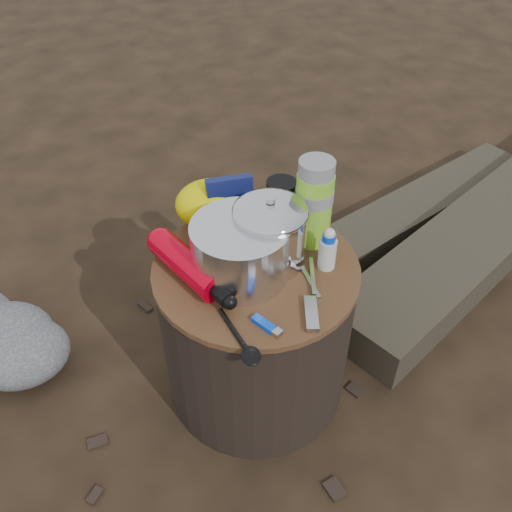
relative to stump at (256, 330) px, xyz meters
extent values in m
plane|color=black|center=(0.00, 0.00, -0.22)|extent=(60.00, 60.00, 0.00)
cylinder|color=black|center=(0.00, 0.00, 0.00)|extent=(0.48, 0.48, 0.45)
cube|color=#322C22|center=(0.98, 0.48, -0.15)|extent=(1.52, 1.16, 0.14)
cube|color=#322C22|center=(0.79, 0.68, -0.18)|extent=(1.02, 0.66, 0.09)
cylinder|color=silver|center=(-0.04, -0.01, 0.29)|extent=(0.22, 0.22, 0.13)
cylinder|color=silver|center=(0.04, 0.02, 0.31)|extent=(0.17, 0.17, 0.17)
cylinder|color=#81C52A|center=(0.15, 0.08, 0.33)|extent=(0.09, 0.09, 0.22)
cylinder|color=black|center=(0.09, 0.17, 0.28)|extent=(0.07, 0.07, 0.11)
ellipsoid|color=#ECDC00|center=(-0.08, 0.19, 0.28)|extent=(0.17, 0.14, 0.12)
cube|color=#0F164F|center=(-0.04, 0.16, 0.29)|extent=(0.11, 0.03, 0.14)
cube|color=#083CCC|center=(-0.01, -0.18, 0.23)|extent=(0.06, 0.07, 0.01)
cube|color=#AEAEB2|center=(0.09, -0.17, 0.23)|extent=(0.04, 0.10, 0.01)
cylinder|color=silver|center=(0.16, -0.03, 0.27)|extent=(0.04, 0.04, 0.10)
camera|label=1|loc=(-0.16, -0.92, 1.08)|focal=38.17mm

